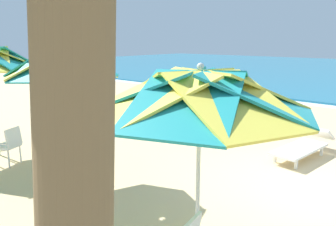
{
  "coord_description": "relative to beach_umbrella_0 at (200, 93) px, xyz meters",
  "views": [
    {
      "loc": [
        1.75,
        -6.04,
        2.78
      ],
      "look_at": [
        -3.54,
        -0.03,
        1.0
      ],
      "focal_mm": 35.38,
      "sensor_mm": 36.0,
      "label": 1
    }
  ],
  "objects": [
    {
      "name": "ground_plane",
      "position": [
        0.41,
        3.04,
        -2.19
      ],
      "size": [
        80.0,
        80.0,
        0.0
      ],
      "primitive_type": "plane",
      "color": "#D3B784"
    },
    {
      "name": "beach_umbrella_0",
      "position": [
        0.0,
        0.0,
        0.0
      ],
      "size": [
        2.62,
        2.62,
        2.53
      ],
      "color": "silver",
      "rests_on": "ground"
    },
    {
      "name": "beach_umbrella_1",
      "position": [
        -3.38,
        0.31,
        0.11
      ],
      "size": [
        2.12,
        2.12,
        2.68
      ],
      "color": "silver",
      "rests_on": "ground"
    },
    {
      "name": "plastic_chair_1",
      "position": [
        -2.68,
        0.2,
        -1.69
      ],
      "size": [
        0.6,
        0.58,
        0.87
      ],
      "color": "white",
      "rests_on": "ground"
    },
    {
      "name": "plastic_chair_3",
      "position": [
        -5.2,
        -0.03,
        -1.69
      ],
      "size": [
        0.6,
        0.58,
        0.87
      ],
      "color": "white",
      "rests_on": "ground"
    },
    {
      "name": "sun_lounger_1",
      "position": [
        -0.4,
        4.87,
        -1.91
      ],
      "size": [
        0.86,
        2.2,
        0.62
      ],
      "color": "white",
      "rests_on": "ground"
    },
    {
      "name": "sun_lounger_2",
      "position": [
        -2.83,
        5.13,
        -1.91
      ],
      "size": [
        0.73,
        2.17,
        0.62
      ],
      "color": "white",
      "rests_on": "ground"
    },
    {
      "name": "palm_tree_2",
      "position": [
        0.95,
        -2.28,
        0.55
      ],
      "size": [
        3.07,
        2.54,
        4.54
      ],
      "color": "brown",
      "rests_on": "ground"
    }
  ]
}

